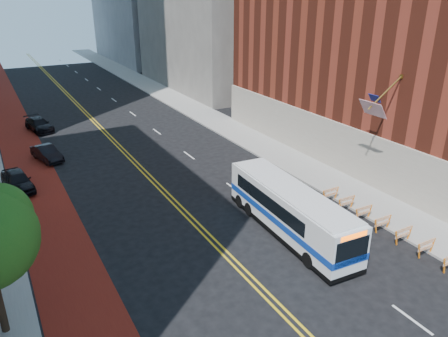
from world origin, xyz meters
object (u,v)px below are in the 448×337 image
object	(u,v)px
car_a	(17,181)
transit_bus	(289,209)
car_b	(47,153)
car_c	(39,125)

from	to	relation	value
car_a	transit_bus	bearing A→B (deg)	-54.80
transit_bus	car_a	size ratio (longest dim) A/B	2.55
transit_bus	car_a	distance (m)	20.12
transit_bus	car_b	distance (m)	22.77
transit_bus	car_b	xyz separation A→B (m)	(-10.98, 19.93, -0.91)
car_a	car_c	xyz separation A→B (m)	(3.47, 14.75, -0.07)
transit_bus	car_c	distance (m)	31.13
transit_bus	car_c	xyz separation A→B (m)	(-10.35, 29.35, -0.89)
car_b	car_a	bearing A→B (deg)	-133.78
transit_bus	car_c	size ratio (longest dim) A/B	2.41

